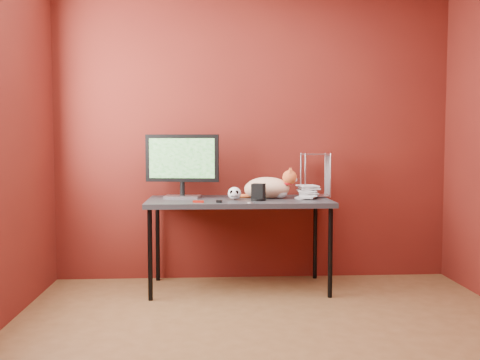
{
  "coord_description": "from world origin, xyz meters",
  "views": [
    {
      "loc": [
        -0.39,
        -3.01,
        1.22
      ],
      "look_at": [
        -0.15,
        1.15,
        0.92
      ],
      "focal_mm": 40.0,
      "sensor_mm": 36.0,
      "label": 1
    }
  ],
  "objects": [
    {
      "name": "desk",
      "position": [
        -0.15,
        1.37,
        0.7
      ],
      "size": [
        1.5,
        0.7,
        0.75
      ],
      "color": "black",
      "rests_on": "ground"
    },
    {
      "name": "wire_rack",
      "position": [
        0.52,
        1.54,
        0.94
      ],
      "size": [
        0.23,
        0.19,
        0.38
      ],
      "rotation": [
        0.0,
        0.0,
        0.04
      ],
      "color": "silver",
      "rests_on": "desk"
    },
    {
      "name": "speaker",
      "position": [
        0.0,
        1.25,
        0.81
      ],
      "size": [
        0.12,
        0.12,
        0.14
      ],
      "rotation": [
        0.0,
        0.0,
        -0.39
      ],
      "color": "black",
      "rests_on": "desk"
    },
    {
      "name": "skull_mug",
      "position": [
        -0.19,
        1.31,
        0.8
      ],
      "size": [
        0.11,
        0.11,
        0.1
      ],
      "rotation": [
        0.0,
        0.0,
        -0.1
      ],
      "color": "silver",
      "rests_on": "desk"
    },
    {
      "name": "book_stack",
      "position": [
        0.36,
        1.43,
        1.36
      ],
      "size": [
        0.22,
        0.25,
        1.22
      ],
      "rotation": [
        0.0,
        0.0,
        -0.19
      ],
      "color": "beige",
      "rests_on": "desk"
    },
    {
      "name": "cat",
      "position": [
        0.1,
        1.43,
        0.84
      ],
      "size": [
        0.56,
        0.31,
        0.26
      ],
      "rotation": [
        0.0,
        0.0,
        -0.34
      ],
      "color": "#C76A2A",
      "rests_on": "desk"
    },
    {
      "name": "washer",
      "position": [
        -0.08,
        1.08,
        0.75
      ],
      "size": [
        0.05,
        0.05,
        0.0
      ],
      "primitive_type": "cylinder",
      "color": "silver",
      "rests_on": "desk"
    },
    {
      "name": "monitor",
      "position": [
        -0.62,
        1.48,
        1.05
      ],
      "size": [
        0.62,
        0.24,
        0.53
      ],
      "rotation": [
        0.0,
        0.0,
        -0.14
      ],
      "color": "silver",
      "rests_on": "desk"
    },
    {
      "name": "black_gadget",
      "position": [
        -0.32,
        1.11,
        0.76
      ],
      "size": [
        0.05,
        0.04,
        0.02
      ],
      "primitive_type": "cube",
      "rotation": [
        0.0,
        0.0,
        -0.28
      ],
      "color": "black",
      "rests_on": "desk"
    },
    {
      "name": "room",
      "position": [
        0.0,
        0.0,
        1.45
      ],
      "size": [
        3.52,
        3.52,
        2.61
      ],
      "color": "brown",
      "rests_on": "ground"
    },
    {
      "name": "pocket_knife",
      "position": [
        -0.48,
        1.13,
        0.76
      ],
      "size": [
        0.09,
        0.04,
        0.02
      ],
      "primitive_type": "cube",
      "rotation": [
        0.0,
        0.0,
        -0.15
      ],
      "color": "#98150B",
      "rests_on": "desk"
    }
  ]
}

